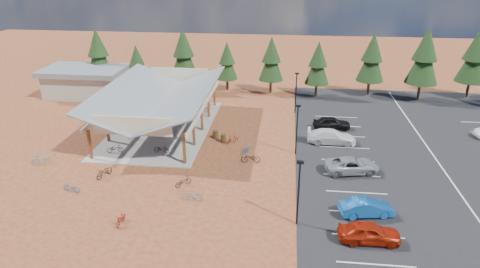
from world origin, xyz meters
The scene contains 41 objects.
ground centered at (0.00, 0.00, 0.00)m, with size 140.00×140.00×0.00m, color maroon.
asphalt_lot centered at (18.50, 3.00, 0.02)m, with size 27.00×44.00×0.04m, color black.
concrete_pad centered at (-10.00, 7.00, 0.05)m, with size 10.60×18.60×0.10m, color gray.
bike_pavilion centered at (-10.00, 7.00, 3.82)m, with size 11.65×19.40×4.97m.
outbuilding centered at (-24.00, 18.00, 2.03)m, with size 11.00×7.00×3.90m.
lamp_post_0 centered at (5.00, -10.00, 2.98)m, with size 0.50×0.25×5.14m.
lamp_post_1 centered at (5.00, 2.00, 2.98)m, with size 0.50×0.25×5.14m.
lamp_post_2 centered at (5.00, 14.00, 2.98)m, with size 0.50×0.25×5.14m.
trash_bin_0 centered at (-2.54, 4.06, 0.45)m, with size 0.60×0.60×0.90m, color #403017.
trash_bin_1 centered at (-3.53, 5.02, 0.45)m, with size 0.60×0.60×0.90m, color #403017.
pine_0 centered at (-23.11, 21.19, 5.36)m, with size 3.77×3.77×8.77m.
pine_1 centered at (-17.60, 21.42, 4.01)m, with size 2.82×2.82×6.57m.
pine_2 centered at (-10.80, 21.82, 5.47)m, with size 3.85×3.85×8.96m.
pine_3 centered at (-4.76, 22.73, 4.27)m, with size 3.01×3.01×7.00m.
pine_4 centered at (1.56, 22.03, 4.89)m, with size 3.44×3.44×8.02m.
pine_5 centered at (7.90, 21.09, 4.69)m, with size 3.30×3.30×7.69m.
pine_6 centered at (15.20, 22.51, 5.32)m, with size 3.74×3.74×8.71m.
pine_7 centered at (21.62, 21.06, 5.97)m, with size 4.20×4.20×9.77m.
pine_8 centered at (28.60, 22.95, 5.70)m, with size 4.00×4.00×9.32m.
bike_0 centered at (-12.84, 0.13, 0.52)m, with size 0.56×1.62×0.85m, color black.
bike_1 centered at (-12.17, 3.39, 0.57)m, with size 0.44×1.56×0.93m, color gray.
bike_2 centered at (-10.85, 9.79, 0.55)m, with size 0.60×1.72×0.90m, color navy.
bike_3 centered at (-13.21, 11.72, 0.63)m, with size 0.50×1.75×1.05m, color maroon.
bike_4 centered at (-8.22, 0.55, 0.52)m, with size 0.56×1.59×0.84m, color black.
bike_5 centered at (-9.11, 6.61, 0.56)m, with size 0.43×1.53×0.92m, color gray.
bike_6 centered at (-7.26, 10.60, 0.52)m, with size 0.55×1.59×0.83m, color navy.
bike_7 centered at (-6.43, 12.73, 0.65)m, with size 0.52×1.85×1.11m, color maroon.
bike_8 centered at (-11.92, -4.70, 0.49)m, with size 0.65×1.87×0.98m, color black.
bike_9 centered at (-18.98, -2.84, 0.52)m, with size 0.49×1.74×1.04m, color gray.
bike_10 centered at (-13.60, -7.51, 0.41)m, with size 0.55×1.57×0.82m, color #205098.
bike_11 centered at (-7.80, -11.52, 0.45)m, with size 0.42×1.48×0.89m, color maroon.
bike_12 centered at (-4.59, -5.47, 0.42)m, with size 0.55×1.59×0.83m, color black.
bike_13 centered at (-3.30, -7.69, 0.52)m, with size 0.49×1.74×1.05m, color gray.
bike_14 centered at (0.10, 1.59, 0.43)m, with size 0.57×1.62×0.85m, color #1D4A9D.
bike_15 centered at (-1.62, 3.83, 0.48)m, with size 0.45×1.59×0.96m, color maroon.
bike_16 centered at (0.74, -0.41, 0.48)m, with size 0.64×1.84×0.97m, color black.
car_0 centered at (9.89, -11.59, 0.76)m, with size 1.70×4.22×1.44m, color #9E1C08.
car_1 centered at (10.21, -8.34, 0.71)m, with size 1.42×4.06×1.34m, color #1251A0.
car_2 centered at (10.00, -1.35, 0.72)m, with size 2.26×4.90×1.36m, color gray.
car_3 centered at (8.73, 5.03, 0.77)m, with size 2.04×5.02×1.46m, color white.
car_4 centered at (9.08, 9.05, 0.75)m, with size 1.67×4.14×1.41m, color black.
Camera 1 is at (3.84, -36.73, 18.32)m, focal length 32.00 mm.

